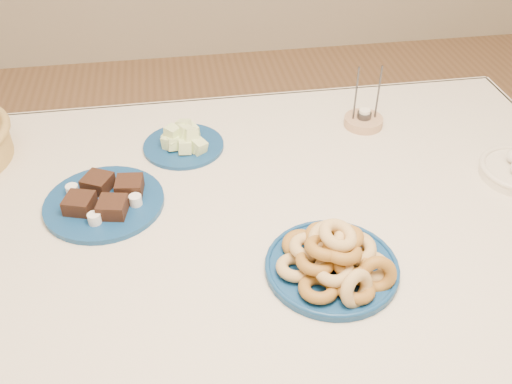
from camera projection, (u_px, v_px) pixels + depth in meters
dining_table at (253, 247)px, 1.37m from camera, size 1.71×1.11×0.75m
donut_platter at (335, 260)px, 1.14m from camera, size 0.35×0.35×0.12m
melon_plate at (182, 142)px, 1.50m from camera, size 0.21×0.21×0.07m
brownie_plate at (104, 200)px, 1.32m from camera, size 0.32×0.32×0.05m
candle_holder at (364, 120)px, 1.59m from camera, size 0.11×0.11×0.18m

